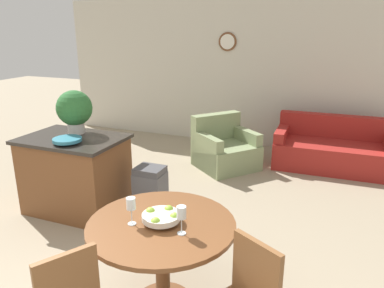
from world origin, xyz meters
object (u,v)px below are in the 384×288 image
(dining_table, at_px, (162,243))
(trash_bin, at_px, (150,192))
(fruit_bowl, at_px, (162,217))
(couch, at_px, (332,150))
(kitchen_island, at_px, (76,174))
(potted_plant, at_px, (74,109))
(armchair, at_px, (225,150))
(wine_glass_right, at_px, (181,214))
(teal_bowl, at_px, (67,140))
(wine_glass_left, at_px, (131,205))

(dining_table, distance_m, trash_bin, 1.58)
(fruit_bowl, distance_m, couch, 4.07)
(dining_table, distance_m, couch, 4.05)
(kitchen_island, distance_m, couch, 3.97)
(kitchen_island, distance_m, potted_plant, 0.79)
(armchair, bearing_deg, dining_table, -131.90)
(wine_glass_right, distance_m, potted_plant, 2.46)
(armchair, bearing_deg, potted_plant, -174.74)
(teal_bowl, relative_size, potted_plant, 0.61)
(wine_glass_right, bearing_deg, teal_bowl, 151.29)
(fruit_bowl, height_order, wine_glass_right, wine_glass_right)
(teal_bowl, relative_size, armchair, 0.27)
(armchair, bearing_deg, trash_bin, -150.18)
(dining_table, relative_size, potted_plant, 2.17)
(armchair, bearing_deg, teal_bowl, -166.68)
(trash_bin, bearing_deg, fruit_bowl, -58.19)
(dining_table, xyz_separation_m, armchair, (-0.49, 3.23, -0.31))
(dining_table, distance_m, kitchen_island, 2.07)
(couch, bearing_deg, dining_table, -107.58)
(kitchen_island, xyz_separation_m, potted_plant, (-0.07, 0.17, 0.76))
(wine_glass_right, xyz_separation_m, armchair, (-0.69, 3.32, -0.64))
(wine_glass_right, height_order, teal_bowl, teal_bowl)
(wine_glass_right, height_order, trash_bin, wine_glass_right)
(fruit_bowl, height_order, couch, fruit_bowl)
(fruit_bowl, height_order, teal_bowl, teal_bowl)
(teal_bowl, xyz_separation_m, potted_plant, (-0.18, 0.38, 0.26))
(trash_bin, height_order, armchair, armchair)
(teal_bowl, bearing_deg, potted_plant, 114.95)
(teal_bowl, xyz_separation_m, armchair, (1.14, 2.31, -0.70))
(wine_glass_right, distance_m, armchair, 3.45)
(wine_glass_left, bearing_deg, potted_plant, 138.92)
(dining_table, relative_size, teal_bowl, 3.57)
(dining_table, bearing_deg, kitchen_island, 147.00)
(dining_table, height_order, kitchen_island, kitchen_island)
(kitchen_island, height_order, potted_plant, potted_plant)
(fruit_bowl, relative_size, kitchen_island, 0.25)
(potted_plant, height_order, couch, potted_plant)
(wine_glass_left, distance_m, trash_bin, 1.66)
(wine_glass_left, bearing_deg, trash_bin, 113.50)
(couch, bearing_deg, trash_bin, -128.55)
(fruit_bowl, distance_m, wine_glass_right, 0.25)
(dining_table, bearing_deg, wine_glass_right, -22.28)
(trash_bin, height_order, couch, couch)
(potted_plant, bearing_deg, wine_glass_left, -41.08)
(wine_glass_right, bearing_deg, armchair, 101.81)
(teal_bowl, height_order, armchair, teal_bowl)
(dining_table, height_order, potted_plant, potted_plant)
(wine_glass_left, relative_size, armchair, 0.18)
(fruit_bowl, relative_size, potted_plant, 0.56)
(dining_table, distance_m, potted_plant, 2.32)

